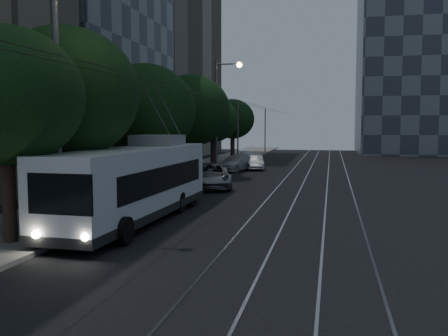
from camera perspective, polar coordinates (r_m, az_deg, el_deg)
ground at (r=17.85m, az=0.58°, el=-7.58°), size 120.00×120.00×0.00m
sidewalk at (r=38.85m, az=-4.33°, el=-0.65°), size 5.00×90.00×0.15m
tram_rails at (r=37.28m, az=10.58°, el=-1.06°), size 4.52×90.00×0.02m
overhead_wires at (r=38.02m, az=-0.70°, el=4.37°), size 2.23×90.00×6.00m
building_glass_mid at (r=46.08m, az=-18.15°, el=16.70°), size 14.40×18.40×26.80m
building_tan_far at (r=64.64m, az=-8.87°, el=17.02°), size 14.40×22.40×34.80m
building_distant_right at (r=73.95m, az=23.86°, el=10.88°), size 22.00×18.00×24.00m
trolleybus at (r=20.16m, az=-10.06°, el=-1.66°), size 2.75×11.51×5.63m
pickup_silver at (r=30.63m, az=-1.66°, el=-0.89°), size 3.88×5.86×1.49m
car_white_a at (r=32.19m, az=-1.90°, el=-0.67°), size 2.28×4.39×1.43m
car_white_b at (r=41.92m, az=1.42°, el=0.60°), size 3.28×4.98×1.34m
car_white_c at (r=43.11m, az=3.58°, el=0.62°), size 2.02×3.84×1.20m
car_white_d at (r=47.49m, az=2.70°, el=1.18°), size 2.48×4.53×1.46m
tree_0 at (r=17.15m, az=-23.72°, el=7.49°), size 4.88×4.88×6.97m
tree_1 at (r=20.24m, az=-17.63°, el=8.11°), size 5.66×5.66×7.63m
tree_2 at (r=27.65m, az=-9.08°, el=6.55°), size 5.58×5.58×7.19m
tree_3 at (r=36.33m, az=-3.83°, el=6.56°), size 5.73×5.73×7.48m
tree_4 at (r=42.98m, az=-1.28°, el=5.52°), size 4.25×4.25×6.21m
tree_5 at (r=51.47m, az=0.98°, el=5.60°), size 4.51×4.51×6.48m
streetlamp_near at (r=17.37m, az=-17.43°, el=9.66°), size 2.17×0.44×8.80m
streetlamp_far at (r=41.08m, az=-0.34°, el=7.33°), size 2.24×0.44×9.14m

